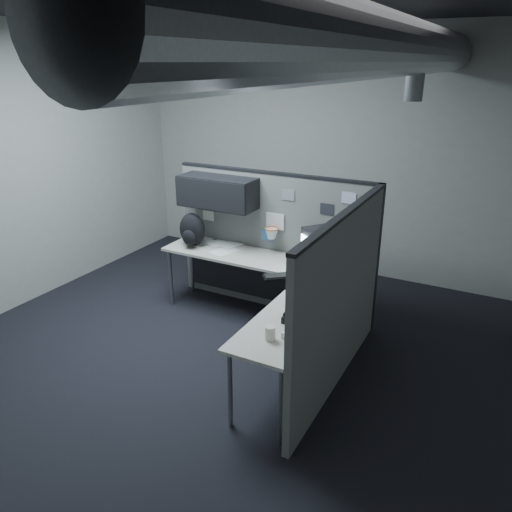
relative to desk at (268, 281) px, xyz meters
The scene contains 12 objects.
room 1.69m from the desk, 59.55° to the right, with size 5.62×5.62×3.22m.
partition_back 0.77m from the desk, 126.93° to the left, with size 2.44×0.42×1.63m.
partition_right 1.09m from the desk, 26.97° to the right, with size 0.07×2.23×1.63m.
desk is the anchor object (origin of this frame).
monitor 0.68m from the desk, 31.85° to the left, with size 0.53×0.53×0.43m.
keyboard 0.28m from the desk, 22.94° to the right, with size 0.41×0.38×0.04m.
mouse 0.71m from the desk, 33.78° to the right, with size 0.26×0.26×0.04m.
phone 1.10m from the desk, 51.27° to the right, with size 0.21×0.23×0.10m.
bottles 1.38m from the desk, 56.16° to the right, with size 0.11×0.16×0.07m.
cup 1.40m from the desk, 62.66° to the right, with size 0.08×0.08×0.12m, color beige.
papers 1.07m from the desk, 155.02° to the left, with size 0.83×0.72×0.02m.
backpack 1.19m from the desk, 167.64° to the left, with size 0.33×0.31×0.39m.
Camera 1 is at (2.27, -3.57, 2.75)m, focal length 35.00 mm.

